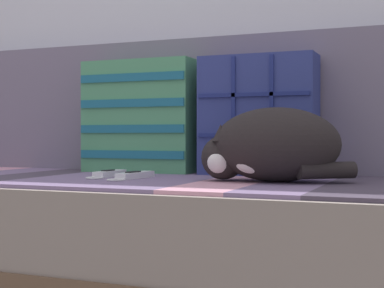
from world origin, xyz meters
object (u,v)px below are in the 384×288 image
Objects in this scene: game_remote_near at (134,176)px; throw_pillow_striped at (139,117)px; throw_pillow_quilted at (258,115)px; sleeping_cat at (270,147)px; couch at (110,244)px; game_remote_far at (109,174)px.

throw_pillow_striped is at bearing 114.37° from game_remote_near.
throw_pillow_quilted is at bearing 0.06° from throw_pillow_striped.
sleeping_cat is (0.10, -0.25, -0.09)m from throw_pillow_quilted.
couch is at bearing -154.07° from throw_pillow_quilted.
throw_pillow_striped reaches higher than couch.
throw_pillow_striped is (-0.42, -0.00, 0.00)m from throw_pillow_quilted.
game_remote_near and game_remote_far have the same top height.
game_remote_near is 1.06× the size of game_remote_far.
game_remote_far is (-0.49, 0.00, -0.08)m from sleeping_cat.
throw_pillow_striped is 0.58m from sleeping_cat.
throw_pillow_striped is (-0.00, 0.20, 0.40)m from couch.
sleeping_cat reaches higher than game_remote_far.
throw_pillow_striped is 1.86× the size of game_remote_near.
game_remote_near is at bearing -33.22° from couch.
throw_pillow_quilted is 1.89× the size of game_remote_far.
couch is 8.51× the size of game_remote_near.
sleeping_cat reaches higher than game_remote_near.
game_remote_far is at bearing -84.23° from throw_pillow_striped.
game_remote_near is at bearing -65.63° from throw_pillow_striped.
couch is 4.58× the size of throw_pillow_striped.
throw_pillow_quilted is 0.29m from sleeping_cat.
throw_pillow_striped is at bearing 95.77° from game_remote_far.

